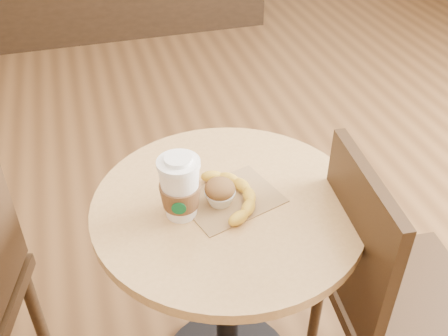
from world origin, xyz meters
name	(u,v)px	position (x,y,z in m)	size (l,w,h in m)	color
cafe_table	(228,261)	(-0.04, 0.05, 0.53)	(0.70, 0.70, 0.75)	black
chair_right	(385,287)	(0.35, -0.13, 0.50)	(0.43, 0.43, 0.91)	#332212
kraft_bag	(231,199)	(-0.03, 0.06, 0.75)	(0.24, 0.18, 0.00)	olive
coffee_cup	(180,189)	(-0.16, 0.05, 0.83)	(0.10, 0.11, 0.17)	white
muffin	(220,192)	(-0.06, 0.06, 0.79)	(0.08, 0.08, 0.07)	silver
banana	(234,194)	(-0.02, 0.06, 0.77)	(0.13, 0.23, 0.03)	gold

